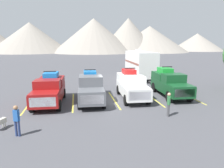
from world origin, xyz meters
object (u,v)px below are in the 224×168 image
Objects in this scene: pickup_truck_c at (132,85)px; camper_trailer_a at (140,63)px; pickup_truck_d at (170,83)px; person_b at (169,103)px; pickup_truck_a at (49,89)px; person_a at (17,119)px; pickup_truck_b at (91,87)px.

pickup_truck_c is 0.64× the size of camper_trailer_a.
pickup_truck_d is 5.69m from person_b.
person_b is at bearing -75.92° from pickup_truck_c.
pickup_truck_c is at bearing 3.23° from pickup_truck_a.
person_a is at bearing -150.40° from pickup_truck_d.
person_a is at bearing -141.27° from pickup_truck_c.
pickup_truck_d is at bearing 3.46° from pickup_truck_a.
pickup_truck_d reaches higher than person_b.
pickup_truck_a is 3.35× the size of person_b.
pickup_truck_c reaches higher than person_a.
camper_trailer_a reaches higher than person_a.
pickup_truck_a is 14.57m from camper_trailer_a.
pickup_truck_b is 3.68× the size of person_b.
camper_trailer_a is 19.64m from person_a.
pickup_truck_b reaches higher than person_b.
pickup_truck_a is 0.64× the size of camper_trailer_a.
person_b is at bearing -28.77° from pickup_truck_a.
camper_trailer_a reaches higher than pickup_truck_c.
person_a is at bearing -170.91° from person_b.
pickup_truck_b is 3.61m from pickup_truck_c.
person_b is at bearing -44.26° from pickup_truck_b.
person_a is 1.04× the size of person_b.
pickup_truck_a is 3.21× the size of person_a.
pickup_truck_c is at bearing 2.61° from pickup_truck_b.
pickup_truck_c is 0.97× the size of pickup_truck_d.
camper_trailer_a is at bearing 68.26° from pickup_truck_c.
pickup_truck_d is (3.69, 0.25, 0.03)m from pickup_truck_c.
person_a is 9.22m from person_b.
person_b is at bearing -100.09° from camper_trailer_a.
pickup_truck_d is at bearing 3.26° from pickup_truck_b.
person_a is (-11.66, -15.77, -1.10)m from camper_trailer_a.
pickup_truck_b is 7.50m from person_a.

